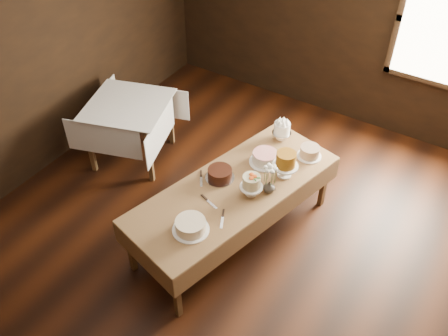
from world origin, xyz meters
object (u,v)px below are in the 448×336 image
cake_caramel (285,166)px  cake_server_a (212,204)px  cake_server_b (222,222)px  cake_cream (191,226)px  cake_speckled (310,152)px  cake_server_d (268,188)px  cake_meringue (282,132)px  cake_server_e (201,181)px  side_table (128,111)px  cake_chocolate (220,174)px  flower_vase (269,187)px  cake_lattice (265,158)px  cake_flowers (251,186)px  cake_server_c (253,172)px  display_table (234,191)px

cake_caramel → cake_server_a: cake_caramel is taller
cake_server_b → cake_cream: bearing=-66.0°
cake_speckled → cake_cream: size_ratio=0.81×
cake_speckled → cake_server_d: (-0.13, -0.66, -0.06)m
cake_meringue → cake_caramel: size_ratio=0.75×
cake_server_d → cake_server_b: bearing=-112.0°
cake_speckled → cake_server_b: size_ratio=1.19×
cake_server_a → cake_server_e: size_ratio=1.00×
cake_speckled → cake_server_d: bearing=-101.4°
cake_server_a → cake_server_e: bearing=160.1°
cake_caramel → cake_server_d: (-0.05, -0.25, -0.13)m
cake_speckled → cake_server_a: (-0.49, -1.16, -0.06)m
cake_cream → side_table: bearing=146.5°
cake_caramel → cake_server_d: cake_caramel is taller
cake_meringue → cake_server_d: (0.26, -0.77, -0.10)m
cake_chocolate → flower_vase: size_ratio=2.43×
cake_speckled → cake_lattice: bearing=-136.1°
cake_flowers → cake_server_e: (-0.51, -0.12, -0.10)m
side_table → cake_caramel: cake_caramel is taller
side_table → cake_flowers: size_ratio=5.03×
cake_caramel → cake_server_c: bearing=-154.6°
cake_cream → cake_server_b: (0.19, 0.23, -0.05)m
cake_chocolate → cake_server_a: size_ratio=1.25×
cake_meringue → cake_server_a: (-0.09, -1.27, -0.10)m
cake_flowers → cake_server_d: bearing=57.1°
cake_chocolate → cake_server_c: 0.36m
side_table → cake_server_d: size_ratio=4.97×
side_table → cake_server_c: bearing=-5.2°
side_table → cake_server_a: side_table is taller
cake_flowers → flower_vase: size_ratio=1.92×
cake_server_a → cake_meringue: bearing=103.9°
cake_server_a → flower_vase: size_ratio=1.94×
cake_meringue → cake_flowers: (0.15, -0.94, -0.00)m
display_table → cake_chocolate: 0.22m
cake_meringue → cake_lattice: cake_meringue is taller
cake_meringue → cake_server_b: (0.11, -1.41, -0.10)m
cake_meringue → cake_cream: cake_meringue is taller
cake_meringue → cake_server_e: (-0.36, -1.06, -0.10)m
cake_speckled → cake_server_e: 1.21m
cake_lattice → flower_vase: size_ratio=2.67×
cake_speckled → cake_chocolate: 1.02m
display_table → cake_caramel: (0.34, 0.43, 0.18)m
cake_server_c → cake_caramel: bearing=-68.7°
cake_server_c → cake_server_e: size_ratio=1.00×
cake_caramel → cake_server_c: cake_caramel is taller
side_table → cake_flowers: 2.02m
cake_lattice → cake_server_a: (-0.13, -0.82, -0.05)m
display_table → cake_speckled: (0.43, 0.84, 0.11)m
cake_server_e → cake_server_a: bearing=17.0°
cake_meringue → cake_speckled: 0.41m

